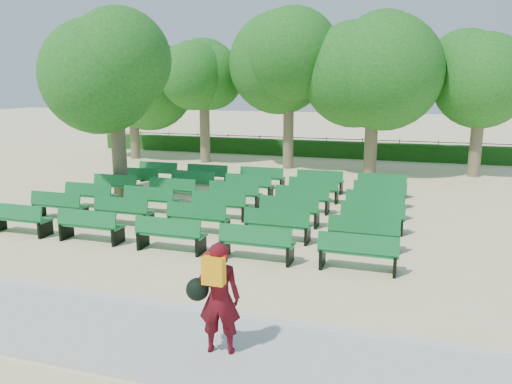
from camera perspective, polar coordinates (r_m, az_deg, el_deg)
ground at (r=15.53m, az=-4.79°, el=-2.83°), size 120.00×120.00×0.00m
paving at (r=9.53m, az=-22.48°, el=-13.50°), size 30.00×2.20×0.06m
curb at (r=10.34m, az=-18.35°, el=-11.01°), size 30.00×0.12×0.10m
hedge at (r=28.67m, az=5.95°, el=4.98°), size 26.00×0.70×0.90m
fence at (r=29.11m, az=6.09°, el=4.19°), size 26.00×0.10×1.02m
tree_line at (r=24.87m, az=4.03°, el=2.87°), size 21.80×6.80×7.04m
bench_array at (r=16.00m, az=-3.20°, el=-2.03°), size 1.74×0.58×1.09m
tree_among at (r=18.67m, az=-15.83°, el=12.38°), size 4.44×4.44×6.25m
person at (r=7.54m, az=-4.45°, el=-11.77°), size 0.84×0.54×1.73m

